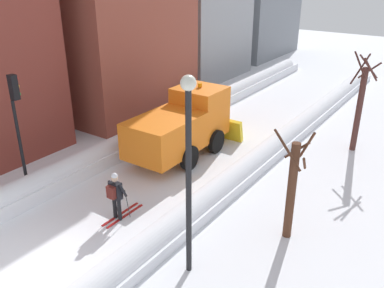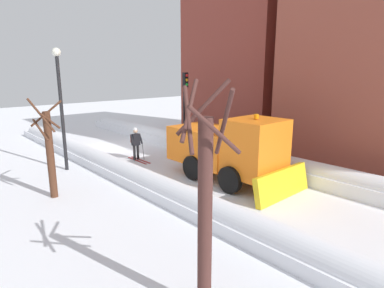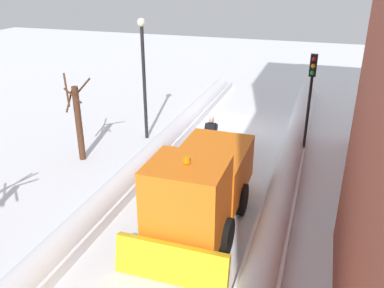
# 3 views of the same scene
# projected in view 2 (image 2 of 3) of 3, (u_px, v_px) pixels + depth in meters

# --- Properties ---
(ground_plane) EXTENTS (80.00, 80.00, 0.00)m
(ground_plane) POSITION_uv_depth(u_px,v_px,m) (237.00, 188.00, 13.33)
(ground_plane) COLOR white
(snowbank_left) EXTENTS (1.10, 36.00, 1.00)m
(snowbank_left) POSITION_uv_depth(u_px,v_px,m) (277.00, 165.00, 15.12)
(snowbank_left) COLOR white
(snowbank_left) RESTS_ON ground
(snowbank_right) EXTENTS (1.10, 36.00, 0.90)m
(snowbank_right) POSITION_uv_depth(u_px,v_px,m) (184.00, 199.00, 11.38)
(snowbank_right) COLOR white
(snowbank_right) RESTS_ON ground
(building_brick_near) EXTENTS (6.40, 7.44, 13.27)m
(building_brick_near) POSITION_uv_depth(u_px,v_px,m) (249.00, 44.00, 22.37)
(building_brick_near) COLOR brown
(building_brick_near) RESTS_ON ground
(plow_truck) EXTENTS (3.20, 5.98, 3.12)m
(plow_truck) POSITION_uv_depth(u_px,v_px,m) (229.00, 148.00, 14.03)
(plow_truck) COLOR orange
(plow_truck) RESTS_ON ground
(skier) EXTENTS (0.62, 1.80, 1.81)m
(skier) POSITION_uv_depth(u_px,v_px,m) (136.00, 142.00, 17.44)
(skier) COLOR black
(skier) RESTS_ON ground
(traffic_light_pole) EXTENTS (0.28, 0.42, 4.69)m
(traffic_light_pole) POSITION_uv_depth(u_px,v_px,m) (185.00, 96.00, 20.02)
(traffic_light_pole) COLOR black
(traffic_light_pole) RESTS_ON ground
(street_lamp) EXTENTS (0.40, 0.40, 5.82)m
(street_lamp) POSITION_uv_depth(u_px,v_px,m) (60.00, 96.00, 15.05)
(street_lamp) COLOR black
(street_lamp) RESTS_ON ground
(bare_tree_near) EXTENTS (1.27, 1.24, 3.86)m
(bare_tree_near) POSITION_uv_depth(u_px,v_px,m) (50.00, 152.00, 12.03)
(bare_tree_near) COLOR #502E1E
(bare_tree_near) RESTS_ON ground
(bare_tree_mid) EXTENTS (1.21, 1.24, 4.67)m
(bare_tree_mid) POSITION_uv_depth(u_px,v_px,m) (205.00, 209.00, 6.02)
(bare_tree_mid) COLOR #4A2925
(bare_tree_mid) RESTS_ON ground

